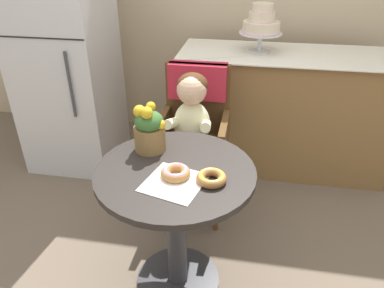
% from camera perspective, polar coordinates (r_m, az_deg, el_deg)
% --- Properties ---
extents(ground_plane, '(8.00, 8.00, 0.00)m').
position_cam_1_polar(ground_plane, '(2.10, -2.18, -20.50)').
color(ground_plane, '#6B5B4C').
extents(cafe_table, '(0.72, 0.72, 0.72)m').
position_cam_1_polar(cafe_table, '(1.74, -2.50, -9.78)').
color(cafe_table, '#282321').
rests_on(cafe_table, ground).
extents(wicker_chair, '(0.42, 0.45, 0.95)m').
position_cam_1_polar(wicker_chair, '(2.26, 0.51, 4.22)').
color(wicker_chair, brown).
rests_on(wicker_chair, ground).
extents(seated_child, '(0.27, 0.32, 0.73)m').
position_cam_1_polar(seated_child, '(2.11, -0.18, 3.35)').
color(seated_child, beige).
rests_on(seated_child, ground).
extents(paper_napkin, '(0.29, 0.29, 0.00)m').
position_cam_1_polar(paper_napkin, '(1.53, -2.81, -6.07)').
color(paper_napkin, white).
rests_on(paper_napkin, cafe_table).
extents(donut_front, '(0.13, 0.13, 0.04)m').
position_cam_1_polar(donut_front, '(1.56, -2.58, -4.44)').
color(donut_front, '#AD7542').
rests_on(donut_front, cafe_table).
extents(donut_mid, '(0.13, 0.13, 0.04)m').
position_cam_1_polar(donut_mid, '(1.53, 3.07, -5.27)').
color(donut_mid, '#936033').
rests_on(donut_mid, cafe_table).
extents(flower_vase, '(0.15, 0.15, 0.24)m').
position_cam_1_polar(flower_vase, '(1.72, -6.69, 2.28)').
color(flower_vase, brown).
rests_on(flower_vase, cafe_table).
extents(display_counter, '(1.56, 0.62, 0.90)m').
position_cam_1_polar(display_counter, '(2.87, 13.97, 4.96)').
color(display_counter, olive).
rests_on(display_counter, ground).
extents(tiered_cake_stand, '(0.30, 0.30, 0.33)m').
position_cam_1_polar(tiered_cake_stand, '(2.66, 10.79, 18.01)').
color(tiered_cake_stand, silver).
rests_on(tiered_cake_stand, display_counter).
extents(refrigerator, '(0.64, 0.63, 1.70)m').
position_cam_1_polar(refrigerator, '(2.87, -19.21, 12.67)').
color(refrigerator, silver).
rests_on(refrigerator, ground).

